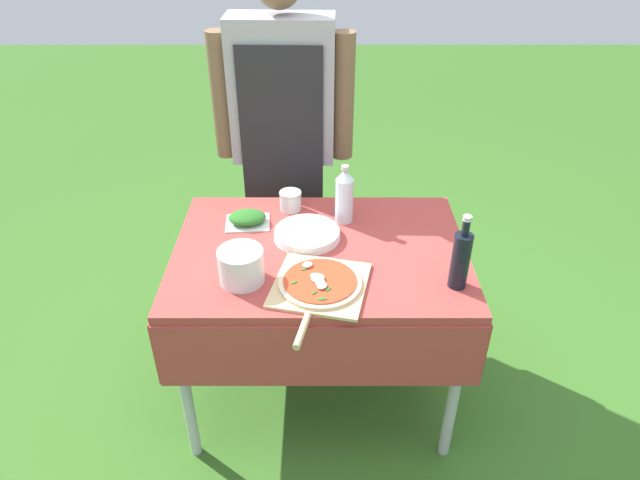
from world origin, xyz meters
TOP-DOWN VIEW (x-y plane):
  - ground_plane at (0.00, 0.00)m, footprint 12.00×12.00m
  - prep_table at (0.00, 0.00)m, footprint 1.16×0.83m
  - person_cook at (-0.17, 0.67)m, footprint 0.65×0.22m
  - pizza_on_peel at (-0.01, -0.25)m, footprint 0.38×0.51m
  - oil_bottle at (0.49, -0.23)m, footprint 0.07×0.07m
  - water_bottle at (0.10, 0.21)m, footprint 0.07×0.07m
  - herb_container at (-0.30, 0.19)m, footprint 0.19×0.15m
  - mixing_tub at (-0.28, -0.20)m, footprint 0.16×0.16m
  - plate_stack at (-0.05, 0.08)m, footprint 0.27×0.27m
  - sauce_jar at (-0.13, 0.30)m, footprint 0.10×0.10m

SIDE VIEW (x-z plane):
  - ground_plane at x=0.00m, z-range 0.00..0.00m
  - prep_table at x=0.00m, z-range 0.30..1.08m
  - pizza_on_peel at x=-0.01m, z-range 0.77..0.82m
  - plate_stack at x=-0.05m, z-range 0.78..0.82m
  - herb_container at x=-0.30m, z-range 0.78..0.83m
  - sauce_jar at x=-0.13m, z-range 0.78..0.86m
  - mixing_tub at x=-0.28m, z-range 0.78..0.91m
  - oil_bottle at x=0.49m, z-range 0.75..1.04m
  - water_bottle at x=0.10m, z-range 0.77..1.03m
  - person_cook at x=-0.17m, z-range 0.16..1.88m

